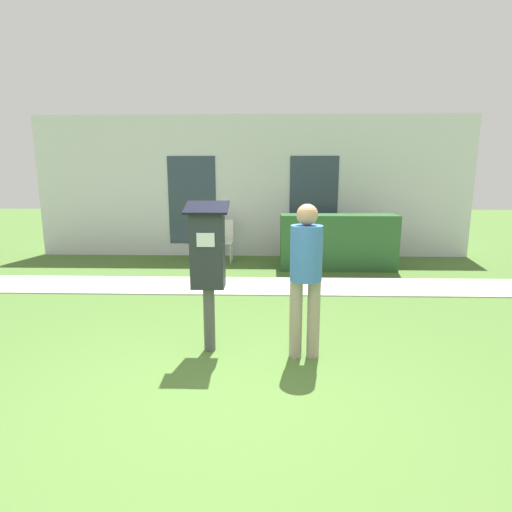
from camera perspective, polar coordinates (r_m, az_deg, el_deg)
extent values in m
plane|color=#476B2D|center=(3.67, -4.32, -18.74)|extent=(40.00, 40.00, 0.00)
cube|color=beige|center=(6.83, -1.34, -4.27)|extent=(12.00, 1.10, 0.02)
cube|color=silver|center=(9.39, -0.46, 9.80)|extent=(10.00, 0.24, 3.20)
cube|color=#2D3D4C|center=(9.43, -9.10, 7.84)|extent=(1.10, 0.02, 2.00)
cube|color=#2D3D4C|center=(9.32, 8.22, 7.83)|extent=(1.10, 0.02, 2.00)
cylinder|color=#4C4C4C|center=(4.32, -6.69, -8.95)|extent=(0.12, 0.12, 0.70)
cube|color=#23282D|center=(4.12, -6.93, 0.89)|extent=(0.34, 0.22, 0.80)
cube|color=silver|center=(3.99, -7.21, 2.29)|extent=(0.18, 0.01, 0.14)
cube|color=black|center=(4.07, -7.07, 6.89)|extent=(0.44, 0.31, 0.12)
cylinder|color=gray|center=(4.14, 5.70, -8.92)|extent=(0.13, 0.13, 0.82)
cylinder|color=gray|center=(4.16, 8.21, -8.90)|extent=(0.13, 0.13, 0.82)
cylinder|color=#386BB7|center=(3.97, 7.19, 0.42)|extent=(0.32, 0.32, 0.55)
sphere|color=tan|center=(3.92, 7.33, 5.89)|extent=(0.21, 0.21, 0.21)
cylinder|color=silver|center=(8.65, -6.17, 0.35)|extent=(0.03, 0.03, 0.42)
cylinder|color=silver|center=(8.61, -3.67, 0.34)|extent=(0.03, 0.03, 0.42)
cylinder|color=silver|center=(9.02, -5.85, 0.80)|extent=(0.03, 0.03, 0.42)
cylinder|color=silver|center=(8.98, -3.44, 0.79)|extent=(0.03, 0.03, 0.42)
cube|color=silver|center=(8.77, -4.81, 2.04)|extent=(0.44, 0.44, 0.04)
cube|color=silver|center=(8.94, -4.68, 3.76)|extent=(0.44, 0.04, 0.44)
cylinder|color=silver|center=(8.38, 3.69, 0.04)|extent=(0.03, 0.03, 0.42)
cylinder|color=silver|center=(8.40, 6.28, 0.02)|extent=(0.03, 0.03, 0.42)
cylinder|color=silver|center=(8.75, 3.61, 0.52)|extent=(0.03, 0.03, 0.42)
cylinder|color=silver|center=(8.77, 6.09, 0.50)|extent=(0.03, 0.03, 0.42)
cube|color=silver|center=(8.53, 4.94, 1.78)|extent=(0.44, 0.44, 0.04)
cube|color=silver|center=(8.70, 4.90, 3.55)|extent=(0.44, 0.04, 0.44)
cylinder|color=silver|center=(8.47, 13.74, -0.15)|extent=(0.03, 0.03, 0.42)
cylinder|color=silver|center=(8.56, 16.23, -0.16)|extent=(0.03, 0.03, 0.42)
cylinder|color=silver|center=(8.83, 13.24, 0.34)|extent=(0.03, 0.03, 0.42)
cylinder|color=silver|center=(8.92, 15.63, 0.32)|extent=(0.03, 0.03, 0.42)
cube|color=silver|center=(8.65, 14.79, 1.58)|extent=(0.44, 0.44, 0.04)
cube|color=silver|center=(8.81, 14.57, 3.33)|extent=(0.44, 0.04, 0.44)
cube|color=#285628|center=(8.19, 11.59, 1.98)|extent=(2.30, 0.60, 1.10)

